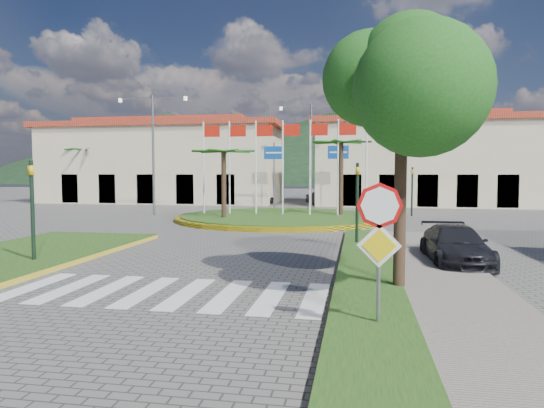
% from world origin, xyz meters
% --- Properties ---
extents(ground, '(160.00, 160.00, 0.00)m').
position_xyz_m(ground, '(0.00, 0.00, 0.00)').
color(ground, '#5F5D5A').
rests_on(ground, ground).
extents(sidewalk_right, '(4.00, 28.00, 0.15)m').
position_xyz_m(sidewalk_right, '(6.00, 2.00, 0.07)').
color(sidewalk_right, gray).
rests_on(sidewalk_right, ground).
extents(verge_right, '(1.60, 28.00, 0.18)m').
position_xyz_m(verge_right, '(4.80, 2.00, 0.09)').
color(verge_right, '#204513').
rests_on(verge_right, ground).
extents(crosswalk, '(8.00, 3.00, 0.01)m').
position_xyz_m(crosswalk, '(0.00, 4.00, 0.01)').
color(crosswalk, silver).
rests_on(crosswalk, ground).
extents(roundabout_island, '(12.70, 12.70, 6.00)m').
position_xyz_m(roundabout_island, '(0.00, 22.00, 0.18)').
color(roundabout_island, yellow).
rests_on(roundabout_island, ground).
extents(stop_sign, '(0.80, 0.11, 2.65)m').
position_xyz_m(stop_sign, '(4.90, 1.96, 1.79)').
color(stop_sign, slate).
rests_on(stop_sign, ground).
extents(deciduous_tree, '(3.60, 3.60, 6.80)m').
position_xyz_m(deciduous_tree, '(5.50, 5.00, 5.18)').
color(deciduous_tree, black).
rests_on(deciduous_tree, ground).
extents(traffic_light_left, '(0.15, 0.18, 3.20)m').
position_xyz_m(traffic_light_left, '(-5.20, 6.50, 1.94)').
color(traffic_light_left, black).
rests_on(traffic_light_left, ground).
extents(traffic_light_right, '(0.15, 0.18, 3.20)m').
position_xyz_m(traffic_light_right, '(4.50, 12.00, 1.94)').
color(traffic_light_right, black).
rests_on(traffic_light_right, ground).
extents(traffic_light_far, '(0.18, 0.15, 3.20)m').
position_xyz_m(traffic_light_far, '(8.00, 26.00, 1.94)').
color(traffic_light_far, black).
rests_on(traffic_light_far, ground).
extents(direction_sign_west, '(1.60, 0.14, 5.20)m').
position_xyz_m(direction_sign_west, '(-2.00, 30.97, 3.53)').
color(direction_sign_west, slate).
rests_on(direction_sign_west, ground).
extents(direction_sign_east, '(1.60, 0.14, 5.20)m').
position_xyz_m(direction_sign_east, '(3.00, 30.97, 3.53)').
color(direction_sign_east, slate).
rests_on(direction_sign_east, ground).
extents(street_lamp_centre, '(4.80, 0.16, 8.00)m').
position_xyz_m(street_lamp_centre, '(1.00, 30.00, 4.50)').
color(street_lamp_centre, slate).
rests_on(street_lamp_centre, ground).
extents(street_lamp_west, '(4.80, 0.16, 8.00)m').
position_xyz_m(street_lamp_west, '(-9.00, 24.00, 4.50)').
color(street_lamp_west, slate).
rests_on(street_lamp_west, ground).
extents(building_left, '(23.32, 9.54, 8.05)m').
position_xyz_m(building_left, '(-14.00, 38.00, 3.90)').
color(building_left, beige).
rests_on(building_left, ground).
extents(building_right, '(19.08, 9.54, 8.05)m').
position_xyz_m(building_right, '(10.00, 38.00, 3.90)').
color(building_right, beige).
rests_on(building_right, ground).
extents(hill_far_west, '(140.00, 140.00, 22.00)m').
position_xyz_m(hill_far_west, '(-55.00, 140.00, 11.00)').
color(hill_far_west, black).
rests_on(hill_far_west, ground).
extents(hill_far_mid, '(180.00, 180.00, 30.00)m').
position_xyz_m(hill_far_mid, '(15.00, 160.00, 15.00)').
color(hill_far_mid, black).
rests_on(hill_far_mid, ground).
extents(hill_near_back, '(110.00, 110.00, 16.00)m').
position_xyz_m(hill_near_back, '(-10.00, 130.00, 8.00)').
color(hill_near_back, black).
rests_on(hill_near_back, ground).
extents(white_van, '(4.76, 3.26, 1.21)m').
position_xyz_m(white_van, '(-9.80, 36.84, 0.60)').
color(white_van, silver).
rests_on(white_van, ground).
extents(car_dark_a, '(3.74, 1.66, 1.25)m').
position_xyz_m(car_dark_a, '(-4.56, 35.26, 0.63)').
color(car_dark_a, black).
rests_on(car_dark_a, ground).
extents(car_dark_b, '(4.06, 2.63, 1.27)m').
position_xyz_m(car_dark_b, '(2.00, 35.83, 0.63)').
color(car_dark_b, black).
rests_on(car_dark_b, ground).
extents(car_side_right, '(1.83, 4.16, 1.19)m').
position_xyz_m(car_side_right, '(7.50, 8.91, 0.59)').
color(car_side_right, black).
rests_on(car_side_right, ground).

